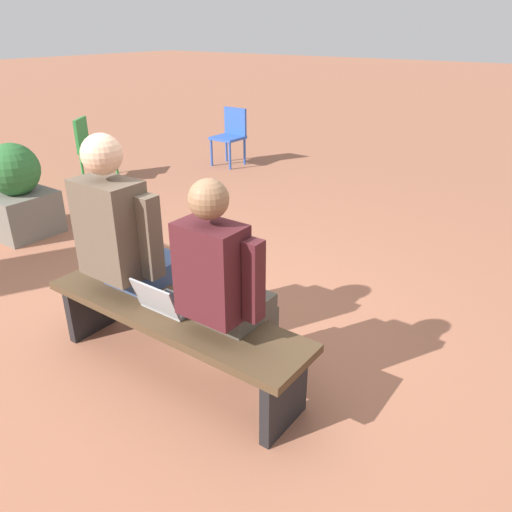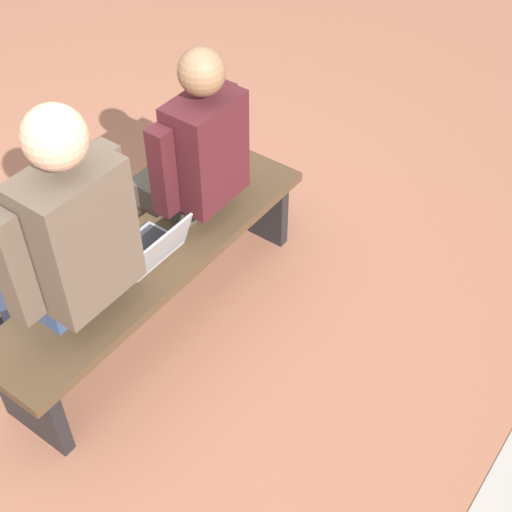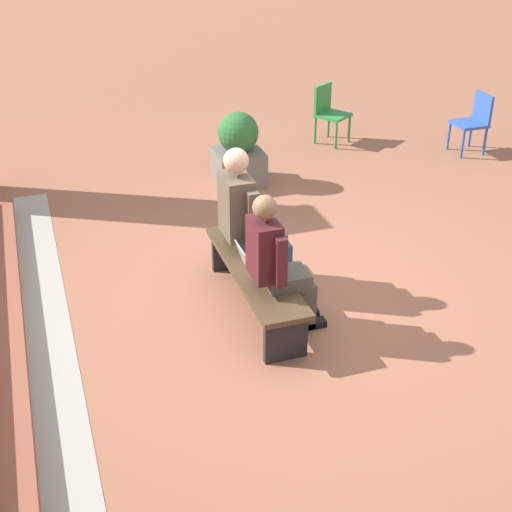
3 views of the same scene
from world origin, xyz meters
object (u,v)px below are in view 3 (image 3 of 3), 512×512
(bench, at_px, (255,276))
(person_student, at_px, (276,260))
(laptop, at_px, (253,261))
(planter, at_px, (238,151))
(person_adult, at_px, (249,216))
(plastic_chair_by_pillar, at_px, (474,119))
(plastic_chair_near_bench_left, at_px, (329,110))

(bench, distance_m, person_student, 0.51)
(person_student, relative_size, laptop, 4.12)
(planter, bearing_deg, person_adult, 164.98)
(plastic_chair_by_pillar, distance_m, plastic_chair_near_bench_left, 2.05)
(person_student, xyz_separation_m, person_adult, (0.77, -0.01, 0.05))
(person_adult, relative_size, plastic_chair_by_pillar, 1.72)
(person_student, relative_size, plastic_chair_by_pillar, 1.57)
(bench, height_order, plastic_chair_by_pillar, plastic_chair_by_pillar)
(plastic_chair_by_pillar, bearing_deg, laptop, 124.21)
(plastic_chair_near_bench_left, distance_m, planter, 2.00)
(laptop, distance_m, plastic_chair_by_pillar, 5.12)
(person_adult, bearing_deg, plastic_chair_near_bench_left, -33.96)
(laptop, height_order, plastic_chair_by_pillar, plastic_chair_by_pillar)
(bench, bearing_deg, laptop, 24.02)
(bench, distance_m, laptop, 0.15)
(person_adult, bearing_deg, laptop, 167.51)
(person_student, height_order, planter, person_student)
(bench, relative_size, person_student, 1.36)
(laptop, height_order, planter, planter)
(person_adult, relative_size, plastic_chair_near_bench_left, 1.72)
(person_adult, height_order, laptop, person_adult)
(bench, xyz_separation_m, person_adult, (0.41, -0.07, 0.40))
(plastic_chair_near_bench_left, relative_size, planter, 0.89)
(plastic_chair_by_pillar, bearing_deg, plastic_chair_near_bench_left, 60.16)
(person_adult, bearing_deg, person_student, 179.46)
(planter, bearing_deg, laptop, 165.32)
(bench, relative_size, person_adult, 1.25)
(planter, bearing_deg, plastic_chair_by_pillar, -89.60)
(person_student, bearing_deg, plastic_chair_by_pillar, -51.84)
(person_adult, bearing_deg, bench, 169.92)
(laptop, height_order, plastic_chair_near_bench_left, plastic_chair_near_bench_left)
(person_student, distance_m, laptop, 0.45)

